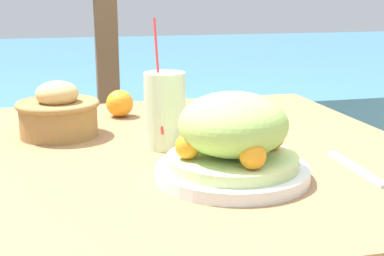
# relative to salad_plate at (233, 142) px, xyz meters

# --- Properties ---
(patio_table) EXTENTS (1.02, 0.93, 0.74)m
(patio_table) POSITION_rel_salad_plate_xyz_m (-0.10, 0.18, -0.16)
(patio_table) COLOR #997047
(patio_table) RESTS_ON ground_plane
(railing_fence) EXTENTS (2.80, 0.08, 1.12)m
(railing_fence) POSITION_rel_salad_plate_xyz_m (-0.10, 0.98, 0.03)
(railing_fence) COLOR brown
(railing_fence) RESTS_ON ground_plane
(sea_backdrop) EXTENTS (12.00, 4.00, 0.53)m
(sea_backdrop) POSITION_rel_salad_plate_xyz_m (-0.10, 3.48, -0.54)
(sea_backdrop) COLOR teal
(sea_backdrop) RESTS_ON ground_plane
(salad_plate) EXTENTS (0.25, 0.25, 0.14)m
(salad_plate) POSITION_rel_salad_plate_xyz_m (0.00, 0.00, 0.00)
(salad_plate) COLOR silver
(salad_plate) RESTS_ON patio_table
(drink_glass) EXTENTS (0.08, 0.09, 0.24)m
(drink_glass) POSITION_rel_salad_plate_xyz_m (-0.07, 0.20, 0.01)
(drink_glass) COLOR beige
(drink_glass) RESTS_ON patio_table
(bread_basket) EXTENTS (0.17, 0.17, 0.11)m
(bread_basket) POSITION_rel_salad_plate_xyz_m (-0.26, 0.33, -0.01)
(bread_basket) COLOR olive
(bread_basket) RESTS_ON patio_table
(knife) EXTENTS (0.02, 0.18, 0.00)m
(knife) POSITION_rel_salad_plate_xyz_m (0.21, -0.01, -0.06)
(knife) COLOR silver
(knife) RESTS_ON patio_table
(orange_near_basket) EXTENTS (0.06, 0.06, 0.06)m
(orange_near_basket) POSITION_rel_salad_plate_xyz_m (-0.12, 0.48, -0.03)
(orange_near_basket) COLOR orange
(orange_near_basket) RESTS_ON patio_table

